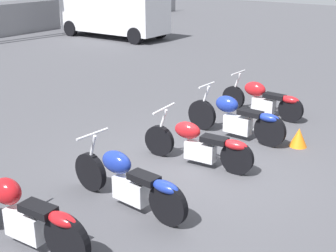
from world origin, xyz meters
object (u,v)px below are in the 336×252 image
(motorcycle_slot_3, at_px, (236,117))
(parked_van, at_px, (114,12))
(motorcycle_slot_2, at_px, (199,144))
(motorcycle_slot_4, at_px, (263,99))
(motorcycle_slot_0, at_px, (22,214))
(motorcycle_slot_1, at_px, (128,180))
(traffic_cone_near, at_px, (299,137))

(motorcycle_slot_3, relative_size, parked_van, 0.44)
(motorcycle_slot_2, xyz_separation_m, motorcycle_slot_3, (1.55, 0.12, 0.04))
(motorcycle_slot_3, xyz_separation_m, parked_van, (7.81, 10.51, 0.70))
(motorcycle_slot_3, distance_m, motorcycle_slot_4, 1.61)
(motorcycle_slot_0, relative_size, motorcycle_slot_1, 1.03)
(motorcycle_slot_4, distance_m, parked_van, 12.07)
(parked_van, bearing_deg, motorcycle_slot_1, -138.30)
(motorcycle_slot_0, distance_m, parked_van, 16.32)
(motorcycle_slot_1, relative_size, parked_van, 0.44)
(motorcycle_slot_2, height_order, traffic_cone_near, motorcycle_slot_2)
(motorcycle_slot_4, xyz_separation_m, traffic_cone_near, (-1.29, -1.39, -0.22))
(motorcycle_slot_3, relative_size, traffic_cone_near, 5.99)
(motorcycle_slot_4, bearing_deg, motorcycle_slot_0, -178.75)
(motorcycle_slot_3, distance_m, parked_van, 13.11)
(motorcycle_slot_0, bearing_deg, motorcycle_slot_1, -19.82)
(motorcycle_slot_1, distance_m, motorcycle_slot_3, 3.40)
(motorcycle_slot_1, bearing_deg, traffic_cone_near, -13.38)
(motorcycle_slot_2, relative_size, parked_van, 0.42)
(motorcycle_slot_2, bearing_deg, motorcycle_slot_3, -1.35)
(motorcycle_slot_2, height_order, parked_van, parked_van)
(traffic_cone_near, bearing_deg, motorcycle_slot_4, 47.20)
(motorcycle_slot_4, xyz_separation_m, parked_van, (6.21, 10.32, 0.73))
(motorcycle_slot_0, relative_size, parked_van, 0.45)
(motorcycle_slot_0, relative_size, motorcycle_slot_3, 1.03)
(motorcycle_slot_4, relative_size, traffic_cone_near, 5.54)
(parked_van, bearing_deg, motorcycle_slot_3, -128.30)
(motorcycle_slot_1, xyz_separation_m, motorcycle_slot_3, (3.40, 0.09, 0.01))
(motorcycle_slot_2, distance_m, parked_van, 14.18)
(motorcycle_slot_2, bearing_deg, motorcycle_slot_0, 166.64)
(motorcycle_slot_3, height_order, motorcycle_slot_4, motorcycle_slot_3)
(motorcycle_slot_2, relative_size, traffic_cone_near, 5.73)
(traffic_cone_near, bearing_deg, motorcycle_slot_1, 163.27)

